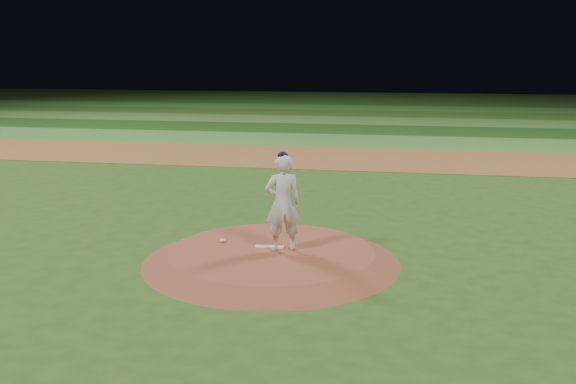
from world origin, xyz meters
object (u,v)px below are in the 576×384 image
Objects in this scene: pitchers_mound at (272,256)px; pitcher_on_mound at (283,203)px; pitching_rubber at (270,247)px; rosin_bag at (222,240)px.

pitcher_on_mound reaches higher than pitchers_mound.
pitchers_mound is 8.77× the size of pitching_rubber.
pitchers_mound is 2.58× the size of pitcher_on_mound.
pitching_rubber is at bearing -10.45° from rosin_bag.
pitching_rubber reaches higher than pitchers_mound.
pitcher_on_mound is at bearing -13.45° from rosin_bag.
pitching_rubber is 1.14m from rosin_bag.
pitchers_mound is at bearing -18.48° from rosin_bag.
pitching_rubber is at bearing 156.74° from pitcher_on_mound.
pitching_rubber is 0.29× the size of pitcher_on_mound.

